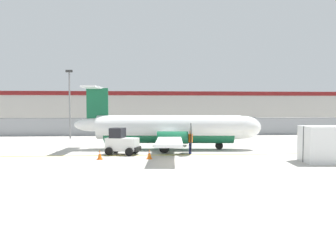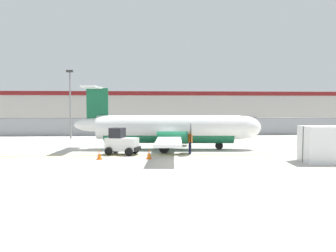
% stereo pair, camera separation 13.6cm
% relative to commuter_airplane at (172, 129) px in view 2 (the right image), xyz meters
% --- Properties ---
extents(ground_plane, '(140.00, 140.00, 0.01)m').
position_rel_commuter_airplane_xyz_m(ground_plane, '(0.46, -3.09, -1.60)').
color(ground_plane, '#BCB7AD').
extents(perimeter_fence, '(98.00, 0.10, 2.10)m').
position_rel_commuter_airplane_xyz_m(perimeter_fence, '(0.46, 12.91, -0.49)').
color(perimeter_fence, gray).
rests_on(perimeter_fence, ground).
extents(parking_lot_strip, '(98.00, 17.00, 0.12)m').
position_rel_commuter_airplane_xyz_m(parking_lot_strip, '(0.46, 24.41, -1.54)').
color(parking_lot_strip, '#38383A').
rests_on(parking_lot_strip, ground).
extents(background_building, '(91.00, 8.10, 6.50)m').
position_rel_commuter_airplane_xyz_m(background_building, '(0.46, 42.90, 1.66)').
color(background_building, beige).
rests_on(background_building, ground).
extents(commuter_airplane, '(14.86, 16.08, 4.92)m').
position_rel_commuter_airplane_xyz_m(commuter_airplane, '(0.00, 0.00, 0.00)').
color(commuter_airplane, white).
rests_on(commuter_airplane, ground).
extents(baggage_tug, '(2.56, 1.95, 1.88)m').
position_rel_commuter_airplane_xyz_m(baggage_tug, '(-3.79, -2.60, -0.75)').
color(baggage_tug, silver).
rests_on(baggage_tug, ground).
extents(ground_crew_worker, '(0.43, 0.54, 1.70)m').
position_rel_commuter_airplane_xyz_m(ground_crew_worker, '(1.08, -2.75, -0.65)').
color(ground_crew_worker, '#191E4C').
rests_on(ground_crew_worker, ground).
extents(cargo_container, '(2.55, 2.19, 2.20)m').
position_rel_commuter_airplane_xyz_m(cargo_container, '(8.66, -6.72, -0.50)').
color(cargo_container, silver).
rests_on(cargo_container, ground).
extents(traffic_cone_near_left, '(0.36, 0.36, 0.64)m').
position_rel_commuter_airplane_xyz_m(traffic_cone_near_left, '(-1.84, -4.73, -1.29)').
color(traffic_cone_near_left, orange).
rests_on(traffic_cone_near_left, ground).
extents(traffic_cone_near_right, '(0.36, 0.36, 0.64)m').
position_rel_commuter_airplane_xyz_m(traffic_cone_near_right, '(-5.00, -4.79, -1.29)').
color(traffic_cone_near_right, orange).
rests_on(traffic_cone_near_right, ground).
extents(traffic_cone_far_left, '(0.36, 0.36, 0.64)m').
position_rel_commuter_airplane_xyz_m(traffic_cone_far_left, '(-4.93, -0.29, -1.29)').
color(traffic_cone_far_left, orange).
rests_on(traffic_cone_far_left, ground).
extents(parked_car_0, '(4.30, 2.21, 1.58)m').
position_rel_commuter_airplane_xyz_m(parked_car_0, '(-13.65, 18.93, -0.71)').
color(parked_car_0, red).
rests_on(parked_car_0, parking_lot_strip).
extents(parked_car_1, '(4.29, 2.19, 1.58)m').
position_rel_commuter_airplane_xyz_m(parked_car_1, '(-6.21, 29.04, -0.71)').
color(parked_car_1, black).
rests_on(parked_car_1, parking_lot_strip).
extents(parked_car_2, '(4.36, 2.37, 1.58)m').
position_rel_commuter_airplane_xyz_m(parked_car_2, '(1.63, 26.00, -0.71)').
color(parked_car_2, '#B28C19').
rests_on(parked_car_2, parking_lot_strip).
extents(parked_car_3, '(4.21, 2.02, 1.58)m').
position_rel_commuter_airplane_xyz_m(parked_car_3, '(6.53, 25.44, -0.71)').
color(parked_car_3, navy).
rests_on(parked_car_3, parking_lot_strip).
extents(parked_car_4, '(4.34, 2.30, 1.58)m').
position_rel_commuter_airplane_xyz_m(parked_car_4, '(14.81, 28.45, -0.71)').
color(parked_car_4, gray).
rests_on(parked_car_4, parking_lot_strip).
extents(apron_light_pole, '(0.70, 0.30, 7.27)m').
position_rel_commuter_airplane_xyz_m(apron_light_pole, '(-10.17, 9.55, 2.70)').
color(apron_light_pole, slate).
rests_on(apron_light_pole, ground).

